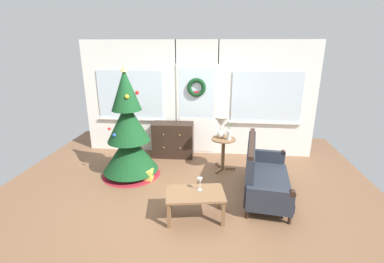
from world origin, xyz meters
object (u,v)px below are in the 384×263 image
at_px(flower_vase, 229,134).
at_px(gift_box, 147,175).
at_px(coffee_table, 195,196).
at_px(christmas_tree, 129,137).
at_px(wine_glass, 200,181).
at_px(table_lamp, 221,124).
at_px(settee_sofa, 261,174).
at_px(side_table, 223,147).
at_px(dresser_cabinet, 173,140).

bearing_deg(flower_vase, gift_box, -159.91).
bearing_deg(coffee_table, christmas_tree, 137.39).
height_order(flower_vase, coffee_table, flower_vase).
bearing_deg(christmas_tree, wine_glass, -39.41).
bearing_deg(table_lamp, wine_glass, -99.97).
xyz_separation_m(table_lamp, wine_glass, (-0.29, -1.65, -0.40)).
bearing_deg(settee_sofa, coffee_table, -143.65).
height_order(settee_sofa, wine_glass, settee_sofa).
height_order(christmas_tree, gift_box, christmas_tree).
bearing_deg(wine_glass, table_lamp, 80.03).
bearing_deg(gift_box, coffee_table, -47.01).
relative_size(christmas_tree, side_table, 3.18).
height_order(wine_glass, gift_box, wine_glass).
xyz_separation_m(dresser_cabinet, gift_box, (-0.29, -1.20, -0.29)).
bearing_deg(christmas_tree, dresser_cabinet, 56.63).
relative_size(side_table, flower_vase, 1.90).
bearing_deg(table_lamp, gift_box, -154.24).
bearing_deg(christmas_tree, flower_vase, 10.92).
height_order(christmas_tree, coffee_table, christmas_tree).
height_order(christmas_tree, side_table, christmas_tree).
relative_size(side_table, gift_box, 3.30).
xyz_separation_m(christmas_tree, table_lamp, (1.73, 0.46, 0.17)).
distance_m(dresser_cabinet, settee_sofa, 2.32).
distance_m(settee_sofa, gift_box, 2.09).
bearing_deg(flower_vase, wine_glass, -106.20).
bearing_deg(gift_box, table_lamp, 25.76).
bearing_deg(settee_sofa, table_lamp, 125.57).
bearing_deg(dresser_cabinet, settee_sofa, -40.78).
distance_m(settee_sofa, side_table, 1.13).
height_order(christmas_tree, flower_vase, christmas_tree).
height_order(side_table, coffee_table, side_table).
distance_m(dresser_cabinet, coffee_table, 2.39).
relative_size(dresser_cabinet, settee_sofa, 0.55).
relative_size(flower_vase, gift_box, 1.74).
bearing_deg(wine_glass, flower_vase, 73.80).
relative_size(coffee_table, gift_box, 4.55).
distance_m(settee_sofa, wine_glass, 1.21).
bearing_deg(table_lamp, coffee_table, -101.41).
height_order(christmas_tree, dresser_cabinet, christmas_tree).
height_order(dresser_cabinet, coffee_table, dresser_cabinet).
xyz_separation_m(side_table, gift_box, (-1.42, -0.61, -0.37)).
xyz_separation_m(wine_glass, gift_box, (-1.07, 0.99, -0.45)).
height_order(side_table, wine_glass, side_table).
xyz_separation_m(dresser_cabinet, settee_sofa, (1.76, -1.52, -0.01)).
xyz_separation_m(dresser_cabinet, wine_glass, (0.77, -2.20, 0.16)).
relative_size(dresser_cabinet, flower_vase, 2.60).
bearing_deg(coffee_table, gift_box, 132.99).
height_order(dresser_cabinet, flower_vase, flower_vase).
distance_m(table_lamp, flower_vase, 0.25).
relative_size(christmas_tree, settee_sofa, 1.27).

